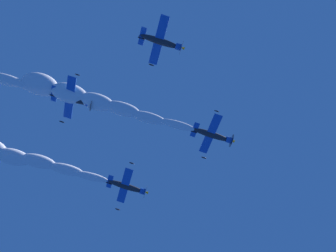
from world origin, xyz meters
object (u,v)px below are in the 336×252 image
airplane_lead (213,135)px  airplane_slot_tail (73,99)px  airplane_right_wingman (162,42)px  airplane_left_wingman (127,187)px

airplane_lead → airplane_slot_tail: 25.64m
airplane_right_wingman → airplane_slot_tail: 18.48m
airplane_slot_tail → airplane_left_wingman: bearing=109.9°
airplane_lead → airplane_left_wingman: airplane_lead is taller
airplane_left_wingman → airplane_right_wingman: (24.05, -12.20, 0.22)m
airplane_lead → airplane_right_wingman: bearing=-69.9°
airplane_lead → airplane_left_wingman: (-17.62, -5.38, -0.35)m
airplane_lead → airplane_right_wingman: size_ratio=0.99×
airplane_lead → airplane_slot_tail: airplane_slot_tail is taller
airplane_lead → airplane_right_wingman: (6.43, -17.58, -0.12)m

